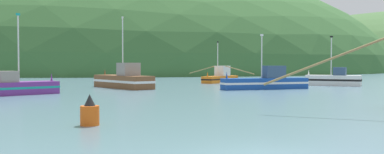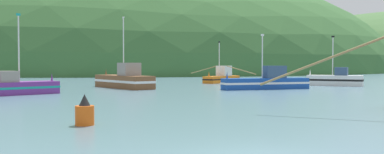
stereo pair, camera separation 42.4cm
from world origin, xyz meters
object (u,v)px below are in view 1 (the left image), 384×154
(fishing_boat_brown, at_px, (123,80))
(fishing_boat_orange, at_px, (221,77))
(fishing_boat_purple, at_px, (15,87))
(fishing_boat_white, at_px, (334,79))
(fishing_boat_blue, at_px, (266,82))
(channel_buoy, at_px, (90,113))

(fishing_boat_brown, xyz_separation_m, fishing_boat_orange, (12.36, 12.15, -0.09))
(fishing_boat_purple, relative_size, fishing_boat_brown, 0.77)
(fishing_boat_white, relative_size, fishing_boat_orange, 0.79)
(fishing_boat_brown, bearing_deg, fishing_boat_white, -117.07)
(fishing_boat_blue, bearing_deg, fishing_boat_brown, -26.06)
(fishing_boat_white, relative_size, fishing_boat_blue, 0.68)
(fishing_boat_white, distance_m, fishing_boat_brown, 25.05)
(fishing_boat_white, bearing_deg, fishing_boat_brown, 36.94)
(fishing_boat_purple, distance_m, fishing_boat_brown, 12.62)
(fishing_boat_blue, bearing_deg, fishing_boat_purple, 1.34)
(fishing_boat_white, relative_size, fishing_boat_brown, 0.73)
(fishing_boat_brown, height_order, fishing_boat_orange, fishing_boat_brown)
(channel_buoy, bearing_deg, fishing_boat_brown, 92.23)
(fishing_boat_purple, distance_m, fishing_boat_orange, 29.91)
(fishing_boat_orange, distance_m, channel_buoy, 41.74)
(fishing_boat_purple, distance_m, fishing_boat_white, 35.43)
(fishing_boat_orange, bearing_deg, fishing_boat_white, 93.26)
(fishing_boat_purple, height_order, fishing_boat_white, fishing_boat_purple)
(fishing_boat_orange, height_order, channel_buoy, fishing_boat_orange)
(fishing_boat_blue, xyz_separation_m, channel_buoy, (-13.89, -24.93, -0.25))
(fishing_boat_brown, relative_size, fishing_boat_blue, 0.93)
(fishing_boat_blue, relative_size, channel_buoy, 7.16)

